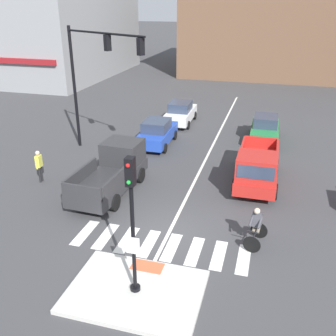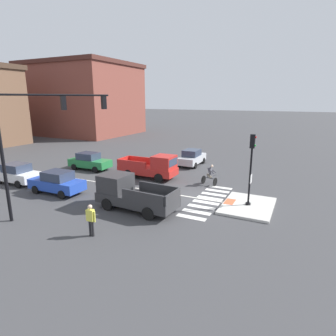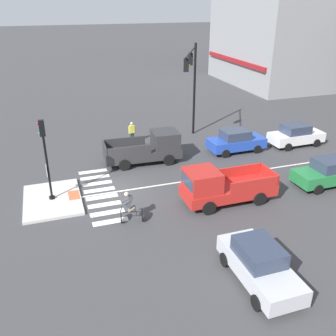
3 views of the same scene
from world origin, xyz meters
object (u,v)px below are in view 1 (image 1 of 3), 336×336
object	(u,v)px
car_blue_westbound_far	(157,133)
pickup_truck_charcoal_westbound_near	(114,170)
traffic_light_mast	(92,68)
car_white_westbound_distant	(181,113)
cyclist	(256,226)
pedestrian_at_curb_left	(39,164)
signal_pole	(132,215)
car_green_eastbound_far	(265,129)
pickup_truck_red_eastbound_mid	(257,168)

from	to	relation	value
car_blue_westbound_far	pickup_truck_charcoal_westbound_near	bearing A→B (deg)	-91.52
traffic_light_mast	car_white_westbound_distant	bearing A→B (deg)	65.52
car_blue_westbound_far	cyclist	size ratio (longest dim) A/B	2.46
car_blue_westbound_far	pedestrian_at_curb_left	bearing A→B (deg)	-121.30
signal_pole	car_white_westbound_distant	distance (m)	18.30
car_green_eastbound_far	pickup_truck_red_eastbound_mid	distance (m)	7.00
cyclist	car_blue_westbound_far	bearing A→B (deg)	125.66
pickup_truck_charcoal_westbound_near	pickup_truck_red_eastbound_mid	world-z (taller)	same
signal_pole	pickup_truck_charcoal_westbound_near	bearing A→B (deg)	118.05
car_blue_westbound_far	pickup_truck_red_eastbound_mid	size ratio (longest dim) A/B	0.81
car_green_eastbound_far	car_blue_westbound_far	bearing A→B (deg)	-157.66
car_white_westbound_distant	cyclist	xyz separation A→B (m)	(6.46, -14.30, 0.06)
pickup_truck_red_eastbound_mid	car_green_eastbound_far	bearing A→B (deg)	89.58
car_white_westbound_distant	pickup_truck_charcoal_westbound_near	world-z (taller)	pickup_truck_charcoal_westbound_near
car_blue_westbound_far	car_green_eastbound_far	world-z (taller)	same
pickup_truck_red_eastbound_mid	pedestrian_at_curb_left	size ratio (longest dim) A/B	3.06
cyclist	pedestrian_at_curb_left	world-z (taller)	cyclist
car_blue_westbound_far	pedestrian_at_curb_left	xyz separation A→B (m)	(-4.08, -6.72, 0.17)
traffic_light_mast	car_green_eastbound_far	distance (m)	11.50
car_blue_westbound_far	cyclist	world-z (taller)	cyclist
car_blue_westbound_far	cyclist	bearing A→B (deg)	-54.34
signal_pole	cyclist	bearing A→B (deg)	46.68
car_white_westbound_distant	car_green_eastbound_far	size ratio (longest dim) A/B	1.00
signal_pole	car_white_westbound_distant	bearing A→B (deg)	99.63
pickup_truck_charcoal_westbound_near	cyclist	size ratio (longest dim) A/B	3.08
pickup_truck_charcoal_westbound_near	pedestrian_at_curb_left	world-z (taller)	pickup_truck_charcoal_westbound_near
cyclist	car_white_westbound_distant	bearing A→B (deg)	114.32
car_white_westbound_distant	signal_pole	bearing A→B (deg)	-80.37
signal_pole	pickup_truck_charcoal_westbound_near	world-z (taller)	signal_pole
signal_pole	car_green_eastbound_far	xyz separation A→B (m)	(3.15, 15.71, -2.04)
signal_pole	pedestrian_at_curb_left	xyz separation A→B (m)	(-7.42, 6.33, -1.87)
car_blue_westbound_far	pedestrian_at_curb_left	distance (m)	7.86
car_green_eastbound_far	pickup_truck_red_eastbound_mid	bearing A→B (deg)	-90.42
pickup_truck_red_eastbound_mid	cyclist	bearing A→B (deg)	-86.43
pickup_truck_red_eastbound_mid	car_white_westbound_distant	bearing A→B (deg)	123.69
car_green_eastbound_far	pickup_truck_red_eastbound_mid	xyz separation A→B (m)	(-0.05, -7.00, 0.17)
traffic_light_mast	cyclist	distance (m)	12.74
car_green_eastbound_far	traffic_light_mast	bearing A→B (deg)	-152.25
signal_pole	car_blue_westbound_far	xyz separation A→B (m)	(-3.34, 13.04, -2.04)
car_blue_westbound_far	car_white_westbound_distant	xyz separation A→B (m)	(0.29, 4.88, 0.00)
car_blue_westbound_far	car_white_westbound_distant	bearing A→B (deg)	86.55
traffic_light_mast	cyclist	size ratio (longest dim) A/B	4.26
pickup_truck_charcoal_westbound_near	cyclist	bearing A→B (deg)	-23.10
pedestrian_at_curb_left	signal_pole	bearing A→B (deg)	-40.46
car_blue_westbound_far	pedestrian_at_curb_left	size ratio (longest dim) A/B	2.47
cyclist	pedestrian_at_curb_left	distance (m)	11.17
signal_pole	car_green_eastbound_far	distance (m)	16.15
traffic_light_mast	signal_pole	bearing A→B (deg)	-59.49
signal_pole	car_blue_westbound_far	bearing A→B (deg)	104.35
car_blue_westbound_far	pickup_truck_red_eastbound_mid	world-z (taller)	pickup_truck_red_eastbound_mid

